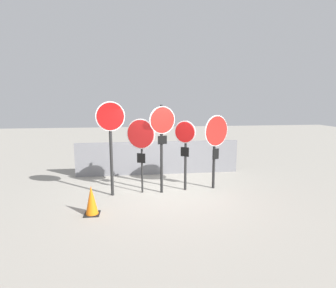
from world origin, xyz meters
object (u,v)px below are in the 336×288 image
object	(u,v)px
stop_sign_2	(162,132)
stop_sign_4	(216,138)
stop_sign_3	(185,143)
stop_sign_0	(111,131)
stop_sign_1	(141,139)
traffic_cone_0	(91,200)

from	to	relation	value
stop_sign_2	stop_sign_4	world-z (taller)	stop_sign_2
stop_sign_4	stop_sign_2	bearing A→B (deg)	158.21
stop_sign_3	stop_sign_4	xyz separation A→B (m)	(0.96, 0.04, 0.11)
stop_sign_4	stop_sign_0	bearing A→B (deg)	156.19
stop_sign_1	stop_sign_2	bearing A→B (deg)	19.45
stop_sign_0	stop_sign_4	bearing A→B (deg)	-13.94
stop_sign_0	stop_sign_3	distance (m)	2.19
stop_sign_0	traffic_cone_0	distance (m)	2.00
stop_sign_0	stop_sign_3	bearing A→B (deg)	-13.09
stop_sign_1	stop_sign_2	world-z (taller)	stop_sign_2
stop_sign_2	traffic_cone_0	distance (m)	2.68
stop_sign_1	traffic_cone_0	xyz separation A→B (m)	(-1.23, -1.34, -1.28)
stop_sign_2	stop_sign_4	xyz separation A→B (m)	(1.66, 0.19, -0.23)
stop_sign_0	stop_sign_4	xyz separation A→B (m)	(3.09, 0.25, -0.29)
stop_sign_0	traffic_cone_0	xyz separation A→B (m)	(-0.40, -1.22, -1.53)
stop_sign_0	traffic_cone_0	world-z (taller)	stop_sign_0
stop_sign_0	stop_sign_4	size ratio (longest dim) A/B	1.18
stop_sign_2	traffic_cone_0	xyz separation A→B (m)	(-1.84, -1.28, -1.47)
stop_sign_1	stop_sign_4	world-z (taller)	stop_sign_4
stop_sign_4	traffic_cone_0	world-z (taller)	stop_sign_4
stop_sign_0	stop_sign_2	distance (m)	1.44
stop_sign_4	stop_sign_1	bearing A→B (deg)	154.80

